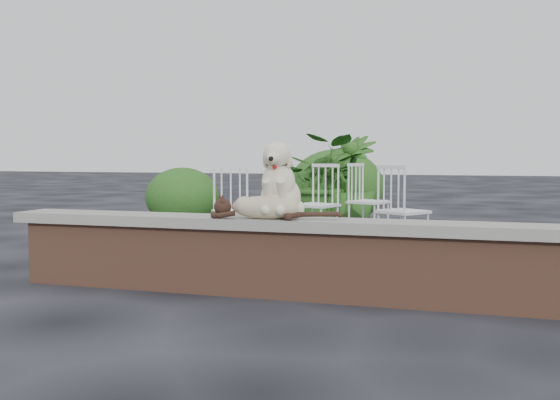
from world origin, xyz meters
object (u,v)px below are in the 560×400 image
(potted_plant_b, at_px, (349,182))
(potted_plant_a, at_px, (323,182))
(dog, at_px, (281,179))
(chair_c, at_px, (403,210))
(chair_b, at_px, (317,204))
(cat, at_px, (264,206))
(chair_e, at_px, (369,200))
(chair_a, at_px, (235,210))

(potted_plant_b, bearing_deg, potted_plant_a, -177.34)
(dog, xyz_separation_m, chair_c, (0.65, 2.24, -0.40))
(potted_plant_a, bearing_deg, chair_b, -79.09)
(cat, xyz_separation_m, chair_e, (0.15, 3.69, -0.21))
(chair_b, height_order, potted_plant_a, potted_plant_a)
(chair_c, height_order, chair_b, same)
(chair_c, bearing_deg, chair_b, 7.09)
(chair_b, distance_m, potted_plant_a, 1.60)
(cat, bearing_deg, chair_b, 94.32)
(dog, relative_size, potted_plant_a, 0.43)
(potted_plant_a, xyz_separation_m, potted_plant_b, (0.38, 0.02, -0.01))
(dog, xyz_separation_m, potted_plant_b, (-0.35, 4.39, -0.21))
(dog, height_order, chair_e, dog)
(dog, distance_m, chair_c, 2.37)
(dog, bearing_deg, chair_b, 96.28)
(cat, bearing_deg, chair_e, 85.32)
(chair_e, height_order, chair_b, same)
(dog, height_order, cat, dog)
(chair_a, bearing_deg, cat, -96.46)
(chair_b, xyz_separation_m, potted_plant_a, (-0.30, 1.56, 0.20))
(chair_c, xyz_separation_m, chair_b, (-1.08, 0.57, 0.00))
(chair_a, bearing_deg, chair_c, -15.13)
(chair_a, bearing_deg, chair_e, 25.84)
(dog, relative_size, chair_a, 0.61)
(cat, height_order, chair_e, chair_e)
(chair_e, relative_size, potted_plant_a, 0.70)
(chair_b, xyz_separation_m, potted_plant_b, (0.08, 1.58, 0.19))
(chair_b, bearing_deg, potted_plant_b, 106.89)
(dog, height_order, chair_b, dog)
(chair_a, distance_m, chair_b, 1.28)
(chair_a, distance_m, potted_plant_b, 2.80)
(cat, relative_size, chair_a, 1.19)
(chair_c, xyz_separation_m, potted_plant_a, (-1.38, 2.13, 0.20))
(chair_c, relative_size, potted_plant_a, 0.70)
(chair_c, distance_m, chair_e, 1.42)
(dog, bearing_deg, chair_e, 86.51)
(chair_c, height_order, chair_e, same)
(chair_e, bearing_deg, cat, -162.97)
(dog, xyz_separation_m, chair_b, (-0.43, 2.81, -0.40))
(chair_b, relative_size, potted_plant_a, 0.70)
(chair_c, xyz_separation_m, chair_e, (-0.58, 1.30, 0.00))
(dog, height_order, chair_c, dog)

